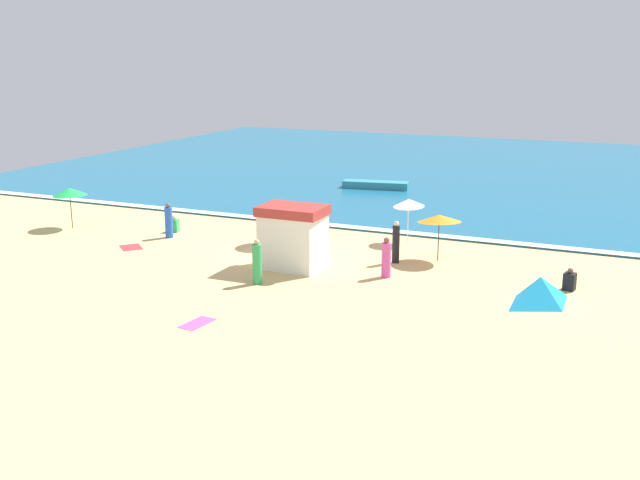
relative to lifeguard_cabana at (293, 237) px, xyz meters
name	(u,v)px	position (x,y,z in m)	size (l,w,h in m)	color
ground_plane	(286,257)	(-1.06, 1.46, -1.40)	(60.00, 60.00, 0.00)	#D8B775
ocean_water	(442,168)	(-1.06, 29.46, -1.35)	(60.00, 44.00, 0.10)	#196084
wave_breaker_foam	(338,226)	(-1.06, 7.76, -1.29)	(57.00, 0.70, 0.01)	white
lifeguard_cabana	(293,237)	(0.00, 0.00, 0.00)	(2.75, 1.95, 2.74)	white
beach_umbrella_0	(409,203)	(3.24, 6.15, 0.59)	(2.12, 2.13, 2.23)	silver
beach_umbrella_1	(439,218)	(5.42, 3.62, 0.53)	(2.73, 2.73, 2.17)	#4C3823
beach_umbrella_2	(279,210)	(-2.35, 3.32, 0.33)	(2.61, 2.63, 2.04)	#4C3823
beach_umbrella_4	(70,192)	(-13.93, 2.06, 0.54)	(2.03, 2.02, 2.16)	#4C3823
beach_tent	(540,290)	(10.37, -0.56, -0.87)	(2.56, 2.78, 1.05)	#1999D8
beachgoer_0	(386,259)	(4.10, 0.34, -0.61)	(0.54, 0.54, 1.70)	#D84CA5
beachgoer_1	(175,225)	(-8.45, 3.48, -1.02)	(0.46, 0.46, 0.87)	green
beachgoer_2	(257,263)	(-0.36, -2.58, -0.54)	(0.38, 0.38, 1.85)	green
beachgoer_3	(169,222)	(-8.01, 2.37, -0.58)	(0.45, 0.45, 1.76)	blue
beachgoer_4	(396,243)	(3.79, 2.56, -0.50)	(0.39, 0.39, 1.88)	black
beachgoer_5	(570,281)	(11.24, 1.57, -1.01)	(0.51, 0.51, 0.91)	black
beach_towel_0	(131,247)	(-8.56, -0.01, -1.39)	(1.52, 1.49, 0.01)	red
beach_towel_1	(197,323)	(-0.13, -7.39, -1.39)	(0.86, 1.41, 0.01)	#D84CA5
small_boat_0	(376,185)	(-2.90, 18.91, -1.06)	(4.51, 1.83, 0.47)	teal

